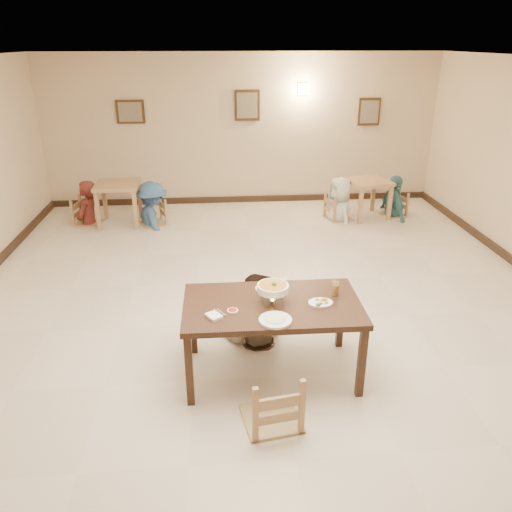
{
  "coord_description": "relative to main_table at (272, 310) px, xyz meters",
  "views": [
    {
      "loc": [
        -0.6,
        -5.31,
        3.21
      ],
      "look_at": [
        -0.16,
        -0.23,
        0.99
      ],
      "focal_mm": 35.0,
      "sensor_mm": 36.0,
      "label": 1
    }
  ],
  "objects": [
    {
      "name": "floor",
      "position": [
        0.07,
        1.02,
        -0.74
      ],
      "size": [
        10.0,
        10.0,
        0.0
      ],
      "primitive_type": "plane",
      "color": "beige",
      "rests_on": "ground"
    },
    {
      "name": "ceiling",
      "position": [
        0.07,
        1.02,
        2.26
      ],
      "size": [
        10.0,
        10.0,
        0.0
      ],
      "primitive_type": "plane",
      "color": "white",
      "rests_on": "wall_back"
    },
    {
      "name": "wall_back",
      "position": [
        0.07,
        6.02,
        0.76
      ],
      "size": [
        10.0,
        0.0,
        10.0
      ],
      "primitive_type": "plane",
      "rotation": [
        1.57,
        0.0,
        0.0
      ],
      "color": "beige",
      "rests_on": "floor"
    },
    {
      "name": "baseboard_back",
      "position": [
        0.07,
        5.99,
        -0.68
      ],
      "size": [
        8.0,
        0.06,
        0.12
      ],
      "primitive_type": "cube",
      "color": "black",
      "rests_on": "floor"
    },
    {
      "name": "picture_a",
      "position": [
        -2.13,
        5.98,
        1.16
      ],
      "size": [
        0.55,
        0.04,
        0.45
      ],
      "color": "#382311",
      "rests_on": "wall_back"
    },
    {
      "name": "picture_b",
      "position": [
        0.17,
        5.98,
        1.26
      ],
      "size": [
        0.5,
        0.04,
        0.6
      ],
      "color": "#382311",
      "rests_on": "wall_back"
    },
    {
      "name": "picture_c",
      "position": [
        2.67,
        5.98,
        1.11
      ],
      "size": [
        0.45,
        0.04,
        0.55
      ],
      "color": "#382311",
      "rests_on": "wall_back"
    },
    {
      "name": "wall_sconce",
      "position": [
        1.27,
        5.98,
        1.56
      ],
      "size": [
        0.16,
        0.05,
        0.22
      ],
      "primitive_type": "cube",
      "color": "#FFD88C",
      "rests_on": "wall_back"
    },
    {
      "name": "main_table",
      "position": [
        0.0,
        0.0,
        0.0
      ],
      "size": [
        1.76,
        1.0,
        0.82
      ],
      "rotation": [
        0.0,
        0.0,
        -0.01
      ],
      "color": "#381F13",
      "rests_on": "floor"
    },
    {
      "name": "chair_far",
      "position": [
        -0.1,
        0.75,
        -0.23
      ],
      "size": [
        0.48,
        0.48,
        1.02
      ],
      "rotation": [
        0.0,
        0.0,
        -0.26
      ],
      "color": "tan",
      "rests_on": "floor"
    },
    {
      "name": "chair_near",
      "position": [
        -0.08,
        -0.71,
        -0.21
      ],
      "size": [
        0.5,
        0.5,
        1.07
      ],
      "rotation": [
        0.0,
        0.0,
        3.31
      ],
      "color": "tan",
      "rests_on": "floor"
    },
    {
      "name": "main_diner",
      "position": [
        -0.12,
        0.67,
        0.08
      ],
      "size": [
        0.88,
        0.74,
        1.63
      ],
      "primitive_type": "imported",
      "rotation": [
        0.0,
        0.0,
        2.98
      ],
      "color": "gray",
      "rests_on": "floor"
    },
    {
      "name": "curry_warmer",
      "position": [
        0.01,
        0.0,
        0.25
      ],
      "size": [
        0.35,
        0.31,
        0.28
      ],
      "color": "silver",
      "rests_on": "main_table"
    },
    {
      "name": "rice_plate_far",
      "position": [
        0.01,
        0.29,
        0.1
      ],
      "size": [
        0.32,
        0.32,
        0.07
      ],
      "color": "white",
      "rests_on": "main_table"
    },
    {
      "name": "rice_plate_near",
      "position": [
        -0.01,
        -0.34,
        0.1
      ],
      "size": [
        0.31,
        0.31,
        0.07
      ],
      "color": "white",
      "rests_on": "main_table"
    },
    {
      "name": "fried_plate",
      "position": [
        0.47,
        -0.06,
        0.1
      ],
      "size": [
        0.25,
        0.25,
        0.05
      ],
      "color": "white",
      "rests_on": "main_table"
    },
    {
      "name": "chili_dish",
      "position": [
        -0.4,
        -0.13,
        0.09
      ],
      "size": [
        0.11,
        0.11,
        0.02
      ],
      "color": "white",
      "rests_on": "main_table"
    },
    {
      "name": "napkin_cutlery",
      "position": [
        -0.57,
        -0.22,
        0.1
      ],
      "size": [
        0.21,
        0.24,
        0.03
      ],
      "color": "white",
      "rests_on": "main_table"
    },
    {
      "name": "drink_glass",
      "position": [
        0.65,
        0.12,
        0.15
      ],
      "size": [
        0.08,
        0.08,
        0.15
      ],
      "color": "white",
      "rests_on": "main_table"
    },
    {
      "name": "bg_table_left",
      "position": [
        -2.31,
        4.8,
        -0.09
      ],
      "size": [
        0.79,
        0.79,
        0.79
      ],
      "rotation": [
        0.0,
        0.0,
        0.01
      ],
      "color": "tan",
      "rests_on": "floor"
    },
    {
      "name": "bg_table_right",
      "position": [
        2.41,
        4.79,
        -0.14
      ],
      "size": [
        0.89,
        0.89,
        0.74
      ],
      "rotation": [
        0.0,
        0.0,
        0.22
      ],
      "color": "tan",
      "rests_on": "floor"
    },
    {
      "name": "bg_chair_ll",
      "position": [
        -2.92,
        4.84,
        -0.26
      ],
      "size": [
        0.46,
        0.46,
        0.97
      ],
      "rotation": [
        0.0,
        0.0,
        1.4
      ],
      "color": "tan",
      "rests_on": "floor"
    },
    {
      "name": "bg_chair_lr",
      "position": [
        -1.7,
        4.73,
        -0.27
      ],
      "size": [
        0.44,
        0.44,
        0.94
      ],
      "rotation": [
        0.0,
        0.0,
        -1.2
      ],
      "color": "tan",
      "rests_on": "floor"
    },
    {
      "name": "bg_chair_rl",
      "position": [
        1.85,
        4.74,
        -0.26
      ],
      "size": [
        0.45,
        0.45,
        0.95
      ],
      "rotation": [
        0.0,
        0.0,
        1.88
      ],
      "color": "tan",
      "rests_on": "floor"
    },
    {
      "name": "bg_chair_rr",
      "position": [
        2.97,
        4.85,
        -0.29
      ],
      "size": [
        0.42,
        0.42,
        0.9
      ],
      "rotation": [
        0.0,
        0.0,
        -1.32
      ],
      "color": "tan",
      "rests_on": "floor"
    },
    {
      "name": "bg_diner_a",
      "position": [
        -2.92,
        4.84,
        0.09
      ],
      "size": [
        0.54,
        0.69,
        1.66
      ],
      "primitive_type": "imported",
      "rotation": [
        0.0,
        0.0,
        4.44
      ],
      "color": "maroon",
      "rests_on": "floor"
    },
    {
      "name": "bg_diner_b",
      "position": [
        -1.7,
        4.73,
        0.07
      ],
      "size": [
        1.0,
        1.21,
        1.63
      ],
      "primitive_type": "imported",
      "rotation": [
        0.0,
        0.0,
        2.02
      ],
      "color": "#3D67A0",
      "rests_on": "floor"
    },
    {
      "name": "bg_diner_c",
      "position": [
        1.85,
        4.74,
        0.08
      ],
      "size": [
        0.7,
        0.9,
        1.63
      ],
      "primitive_type": "imported",
      "rotation": [
        0.0,
        0.0,
        4.97
      ],
      "color": "silver",
      "rests_on": "floor"
    },
    {
      "name": "bg_diner_d",
      "position": [
        2.97,
        4.85,
        0.07
      ],
      "size": [
        0.5,
        0.99,
        1.61
      ],
      "primitive_type": "imported",
      "rotation": [
        0.0,
        0.0,
        1.69
      ],
      "color": "teal",
      "rests_on": "floor"
    }
  ]
}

